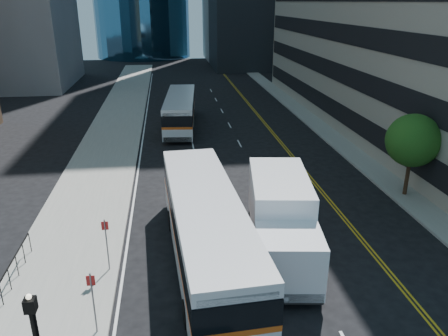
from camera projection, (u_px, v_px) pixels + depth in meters
name	position (u px, v px, depth m)	size (l,w,h in m)	color
ground	(303.00, 284.00, 18.87)	(160.00, 160.00, 0.00)	black
sidewalk_west	(115.00, 131.00, 40.72)	(5.00, 90.00, 0.15)	gray
sidewalk_east	(316.00, 124.00, 43.08)	(2.00, 90.00, 0.15)	gray
street_tree	(413.00, 141.00, 26.07)	(3.20, 3.20, 5.10)	#332114
bus_front	(206.00, 228.00, 19.63)	(3.68, 13.40, 3.42)	silver
bus_rear	(180.00, 110.00, 41.76)	(3.56, 12.05, 3.06)	silver
box_truck	(281.00, 220.00, 20.20)	(3.70, 8.04, 3.71)	white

